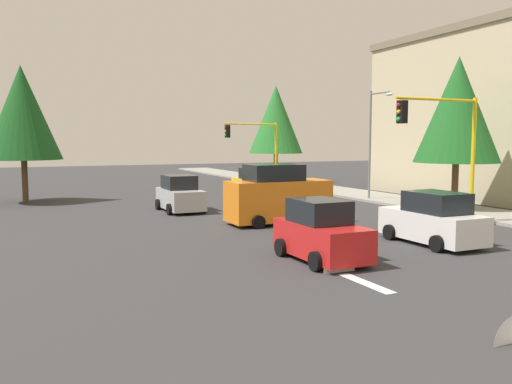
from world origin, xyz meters
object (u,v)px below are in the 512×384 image
object	(u,v)px
tree_roadside_far	(276,120)
car_red	(321,233)
tree_opposite_side	(22,113)
car_silver	(180,195)
traffic_signal_near_left	(444,135)
tree_roadside_near	(458,110)
street_lamp_curbside	(374,133)
traffic_signal_far_left	(255,142)
car_yellow	(253,183)
car_blue	(285,191)
car_white	(433,220)
delivery_van_orange	(278,196)

from	to	relation	value
tree_roadside_far	car_red	bearing A→B (deg)	-23.92
tree_opposite_side	car_silver	bearing A→B (deg)	43.92
car_red	car_silver	xyz separation A→B (m)	(-13.48, -0.72, 0.00)
traffic_signal_near_left	tree_roadside_near	bearing A→B (deg)	129.90
traffic_signal_near_left	street_lamp_curbside	xyz separation A→B (m)	(-9.61, 3.48, 0.25)
traffic_signal_near_left	traffic_signal_far_left	bearing A→B (deg)	-179.77
traffic_signal_near_left	car_yellow	bearing A→B (deg)	-172.14
tree_opposite_side	car_red	world-z (taller)	tree_opposite_side
tree_opposite_side	car_yellow	xyz separation A→B (m)	(2.36, 14.56, -4.67)
traffic_signal_far_left	tree_roadside_far	world-z (taller)	tree_roadside_far
street_lamp_curbside	car_blue	xyz separation A→B (m)	(-0.19, -6.25, -3.45)
car_silver	car_blue	xyz separation A→B (m)	(0.28, 6.32, -0.00)
tree_opposite_side	car_yellow	distance (m)	15.47
tree_opposite_side	car_white	world-z (taller)	tree_opposite_side
car_red	tree_opposite_side	bearing A→B (deg)	-158.70
tree_roadside_far	tree_opposite_side	bearing A→B (deg)	-73.69
car_blue	traffic_signal_near_left	bearing A→B (deg)	15.79
delivery_van_orange	car_red	xyz separation A→B (m)	(7.41, -2.19, -0.39)
traffic_signal_far_left	tree_roadside_near	world-z (taller)	tree_roadside_near
street_lamp_curbside	car_red	world-z (taller)	street_lamp_curbside
tree_roadside_near	tree_opposite_side	distance (m)	25.66
tree_opposite_side	car_white	bearing A→B (deg)	33.21
traffic_signal_near_left	tree_opposite_side	world-z (taller)	tree_opposite_side
car_white	street_lamp_curbside	bearing A→B (deg)	152.01
car_silver	street_lamp_curbside	bearing A→B (deg)	87.87
traffic_signal_near_left	tree_roadside_near	world-z (taller)	tree_roadside_near
car_white	traffic_signal_far_left	bearing A→B (deg)	172.44
car_yellow	traffic_signal_near_left	bearing A→B (deg)	7.86
tree_roadside_near	car_blue	distance (m)	10.59
traffic_signal_near_left	car_blue	xyz separation A→B (m)	(-9.80, -2.77, -3.20)
car_red	car_yellow	world-z (taller)	same
car_silver	tree_opposite_side	bearing A→B (deg)	-136.08
tree_roadside_far	car_blue	world-z (taller)	tree_roadside_far
delivery_van_orange	car_yellow	bearing A→B (deg)	160.95
traffic_signal_near_left	car_red	bearing A→B (deg)	-67.86
traffic_signal_far_left	delivery_van_orange	world-z (taller)	traffic_signal_far_left
street_lamp_curbside	car_yellow	world-z (taller)	street_lamp_curbside
tree_opposite_side	traffic_signal_far_left	bearing A→B (deg)	96.86
traffic_signal_far_left	tree_opposite_side	distance (m)	16.85
tree_roadside_far	car_yellow	xyz separation A→B (m)	(8.36, -5.94, -4.79)
traffic_signal_near_left	car_white	size ratio (longest dim) A/B	1.40
traffic_signal_near_left	car_yellow	size ratio (longest dim) A/B	1.57
delivery_van_orange	car_blue	xyz separation A→B (m)	(-5.80, 3.41, -0.39)
tree_roadside_far	traffic_signal_near_left	bearing A→B (deg)	-8.96
car_blue	traffic_signal_far_left	bearing A→B (deg)	165.22
traffic_signal_far_left	car_white	world-z (taller)	traffic_signal_far_left
traffic_signal_near_left	street_lamp_curbside	bearing A→B (deg)	160.07
street_lamp_curbside	car_silver	distance (m)	13.05
car_red	car_silver	size ratio (longest dim) A/B	0.95
tree_opposite_side	traffic_signal_near_left	bearing A→B (deg)	42.88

